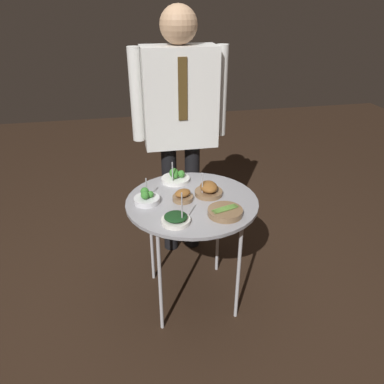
{
  "coord_description": "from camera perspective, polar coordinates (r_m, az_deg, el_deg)",
  "views": [
    {
      "loc": [
        -0.36,
        -1.73,
        1.66
      ],
      "look_at": [
        0.0,
        0.0,
        0.73
      ],
      "focal_mm": 35.0,
      "sensor_mm": 36.0,
      "label": 1
    }
  ],
  "objects": [
    {
      "name": "bowl_spinach_front_right",
      "position": [
        1.81,
        -2.47,
        -4.11
      ],
      "size": [
        0.14,
        0.14,
        0.18
      ],
      "color": "silver",
      "rests_on": "serving_cart"
    },
    {
      "name": "waiter_figure",
      "position": [
        2.38,
        -1.88,
        12.4
      ],
      "size": [
        0.6,
        0.23,
        1.62
      ],
      "color": "black",
      "rests_on": "ground_plane"
    },
    {
      "name": "serving_cart",
      "position": [
        2.04,
        0.0,
        -2.34
      ],
      "size": [
        0.72,
        0.72,
        0.68
      ],
      "color": "#939399",
      "rests_on": "ground_plane"
    },
    {
      "name": "ground_plane",
      "position": [
        2.42,
        0.0,
        -15.45
      ],
      "size": [
        8.0,
        8.0,
        0.0
      ],
      "primitive_type": "plane",
      "color": "black"
    },
    {
      "name": "bowl_asparagus_near_rim",
      "position": [
        1.89,
        5.07,
        -3.04
      ],
      "size": [
        0.18,
        0.18,
        0.04
      ],
      "color": "brown",
      "rests_on": "serving_cart"
    },
    {
      "name": "bowl_roast_front_left",
      "position": [
        2.01,
        -1.41,
        -0.6
      ],
      "size": [
        0.11,
        0.11,
        0.06
      ],
      "color": "brown",
      "rests_on": "serving_cart"
    },
    {
      "name": "bowl_roast_center",
      "position": [
        2.06,
        2.55,
        0.36
      ],
      "size": [
        0.15,
        0.15,
        0.14
      ],
      "color": "brown",
      "rests_on": "serving_cart"
    },
    {
      "name": "bowl_broccoli_far_rim",
      "position": [
        2.22,
        -2.51,
        2.25
      ],
      "size": [
        0.17,
        0.17,
        0.14
      ],
      "color": "white",
      "rests_on": "serving_cart"
    },
    {
      "name": "bowl_broccoli_mid_left",
      "position": [
        2.0,
        -6.93,
        -0.94
      ],
      "size": [
        0.14,
        0.14,
        0.13
      ],
      "color": "silver",
      "rests_on": "serving_cart"
    }
  ]
}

